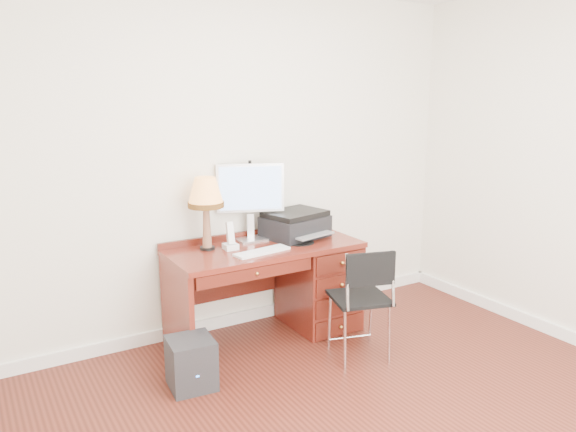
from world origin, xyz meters
TOP-DOWN VIEW (x-y plane):
  - ground at (0.00, 0.00)m, footprint 4.00×4.00m
  - room_shell at (0.00, 0.63)m, footprint 4.00×4.00m
  - desk at (0.32, 1.40)m, footprint 1.50×0.67m
  - monitor at (-0.01, 1.63)m, footprint 0.52×0.26m
  - keyboard at (-0.10, 1.25)m, footprint 0.46×0.19m
  - mouse_pad at (0.28, 1.34)m, footprint 0.23×0.23m
  - printer at (0.35, 1.51)m, footprint 0.56×0.47m
  - leg_lamp at (-0.42, 1.54)m, footprint 0.27×0.27m
  - phone at (-0.27, 1.45)m, footprint 0.10×0.10m
  - pen_cup at (0.29, 1.63)m, footprint 0.08×0.08m
  - chair at (0.44, 0.70)m, footprint 0.49×0.50m
  - equipment_box at (-0.80, 0.96)m, footprint 0.32×0.32m

SIDE VIEW (x-z plane):
  - ground at x=0.00m, z-range 0.00..0.00m
  - room_shell at x=0.00m, z-range -1.95..2.05m
  - equipment_box at x=-0.80m, z-range 0.00..0.34m
  - desk at x=0.32m, z-range 0.04..0.79m
  - chair at x=0.44m, z-range 0.09..0.93m
  - keyboard at x=-0.10m, z-range 0.75..0.77m
  - mouse_pad at x=0.28m, z-range 0.74..0.79m
  - pen_cup at x=0.29m, z-range 0.75..0.85m
  - phone at x=-0.27m, z-range 0.71..0.92m
  - printer at x=0.35m, z-range 0.75..0.96m
  - monitor at x=-0.01m, z-range 0.83..1.45m
  - leg_lamp at x=-0.42m, z-range 0.88..1.43m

